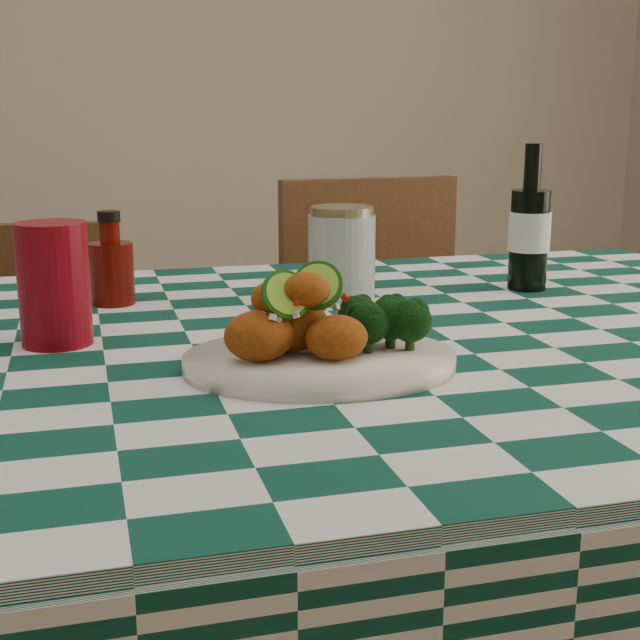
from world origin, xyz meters
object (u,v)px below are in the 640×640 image
object	(u,v)px
dining_table	(279,625)
beer_bottle	(530,217)
plate	(320,362)
fried_chicken_pile	(304,314)
wooden_chair_right	(398,396)
mason_jar	(342,255)
wooden_chair_left	(28,445)
ketchup_bottle	(111,258)
red_tumbler	(54,284)

from	to	relation	value
dining_table	beer_bottle	size ratio (longest dim) A/B	7.45
plate	fried_chicken_pile	distance (m)	0.06
dining_table	wooden_chair_right	xyz separation A→B (m)	(0.42, 0.69, 0.06)
mason_jar	beer_bottle	world-z (taller)	beer_bottle
fried_chicken_pile	wooden_chair_left	world-z (taller)	fried_chicken_pile
fried_chicken_pile	wooden_chair_right	xyz separation A→B (m)	(0.42, 0.83, -0.39)
fried_chicken_pile	ketchup_bottle	size ratio (longest dim) A/B	1.04
dining_table	ketchup_bottle	size ratio (longest dim) A/B	12.45
ketchup_bottle	plate	bearing A→B (deg)	-63.36
fried_chicken_pile	wooden_chair_left	xyz separation A→B (m)	(-0.35, 0.85, -0.43)
plate	wooden_chair_left	distance (m)	1.00
red_tumbler	wooden_chair_right	size ratio (longest dim) A/B	0.16
beer_bottle	mason_jar	bearing A→B (deg)	-177.52
fried_chicken_pile	mason_jar	xyz separation A→B (m)	(0.14, 0.33, 0.01)
fried_chicken_pile	red_tumbler	size ratio (longest dim) A/B	0.95
wooden_chair_right	ketchup_bottle	bearing A→B (deg)	-146.55
dining_table	wooden_chair_left	world-z (taller)	wooden_chair_left
fried_chicken_pile	red_tumbler	world-z (taller)	red_tumbler
mason_jar	wooden_chair_left	world-z (taller)	mason_jar
mason_jar	beer_bottle	size ratio (longest dim) A/B	0.62
beer_bottle	wooden_chair_left	xyz separation A→B (m)	(-0.79, 0.51, -0.48)
red_tumbler	wooden_chair_left	world-z (taller)	red_tumbler
ketchup_bottle	beer_bottle	world-z (taller)	beer_bottle
beer_bottle	wooden_chair_left	bearing A→B (deg)	147.27
dining_table	mason_jar	bearing A→B (deg)	52.79
wooden_chair_left	wooden_chair_right	xyz separation A→B (m)	(0.77, -0.01, 0.04)
dining_table	ketchup_bottle	distance (m)	0.56
wooden_chair_right	plate	bearing A→B (deg)	-118.26
beer_bottle	red_tumbler	bearing A→B (deg)	-167.54
beer_bottle	wooden_chair_left	size ratio (longest dim) A/B	0.27
red_tumbler	mason_jar	world-z (taller)	red_tumbler
plate	red_tumbler	bearing A→B (deg)	145.80
plate	beer_bottle	world-z (taller)	beer_bottle
ketchup_bottle	fried_chicken_pile	bearing A→B (deg)	-65.40
dining_table	wooden_chair_right	size ratio (longest dim) A/B	1.83
ketchup_bottle	wooden_chair_left	bearing A→B (deg)	109.95
beer_bottle	wooden_chair_left	world-z (taller)	beer_bottle
mason_jar	wooden_chair_right	distance (m)	0.70
red_tumbler	wooden_chair_left	xyz separation A→B (m)	(-0.09, 0.66, -0.44)
mason_jar	plate	bearing A→B (deg)	-110.43
fried_chicken_pile	beer_bottle	xyz separation A→B (m)	(0.44, 0.34, 0.05)
ketchup_bottle	mason_jar	distance (m)	0.33
dining_table	fried_chicken_pile	xyz separation A→B (m)	(0.00, -0.14, 0.46)
beer_bottle	wooden_chair_right	world-z (taller)	beer_bottle
dining_table	beer_bottle	bearing A→B (deg)	23.91
fried_chicken_pile	red_tumbler	bearing A→B (deg)	144.02
mason_jar	beer_bottle	bearing A→B (deg)	2.48
beer_bottle	dining_table	bearing A→B (deg)	-156.09
beer_bottle	fried_chicken_pile	bearing A→B (deg)	-142.51
plate	mason_jar	bearing A→B (deg)	69.57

